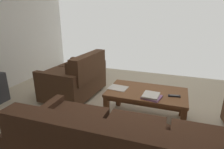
{
  "coord_description": "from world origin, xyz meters",
  "views": [
    {
      "loc": [
        -0.43,
        2.28,
        1.56
      ],
      "look_at": [
        0.28,
        0.29,
        0.84
      ],
      "focal_mm": 30.17,
      "sensor_mm": 36.0,
      "label": 1
    }
  ],
  "objects_px": {
    "loveseat_near": "(76,78)",
    "book_stack": "(151,96)",
    "coffee_table": "(146,96)",
    "tv_remote": "(174,96)",
    "loose_magazine": "(118,88)"
  },
  "relations": [
    {
      "from": "tv_remote",
      "to": "loose_magazine",
      "type": "xyz_separation_m",
      "value": [
        0.81,
        -0.03,
        -0.01
      ]
    },
    {
      "from": "loveseat_near",
      "to": "loose_magazine",
      "type": "xyz_separation_m",
      "value": [
        -0.96,
        0.41,
        0.1
      ]
    },
    {
      "from": "book_stack",
      "to": "tv_remote",
      "type": "bearing_deg",
      "value": -154.43
    },
    {
      "from": "loveseat_near",
      "to": "tv_remote",
      "type": "distance_m",
      "value": 1.82
    },
    {
      "from": "coffee_table",
      "to": "book_stack",
      "type": "distance_m",
      "value": 0.23
    },
    {
      "from": "tv_remote",
      "to": "book_stack",
      "type": "bearing_deg",
      "value": 25.57
    },
    {
      "from": "loveseat_near",
      "to": "loose_magazine",
      "type": "height_order",
      "value": "loveseat_near"
    },
    {
      "from": "book_stack",
      "to": "loose_magazine",
      "type": "height_order",
      "value": "book_stack"
    },
    {
      "from": "coffee_table",
      "to": "tv_remote",
      "type": "distance_m",
      "value": 0.39
    },
    {
      "from": "book_stack",
      "to": "loveseat_near",
      "type": "bearing_deg",
      "value": -21.25
    },
    {
      "from": "coffee_table",
      "to": "loose_magazine",
      "type": "height_order",
      "value": "loose_magazine"
    },
    {
      "from": "tv_remote",
      "to": "loose_magazine",
      "type": "distance_m",
      "value": 0.81
    },
    {
      "from": "loveseat_near",
      "to": "book_stack",
      "type": "relative_size",
      "value": 4.37
    },
    {
      "from": "coffee_table",
      "to": "loose_magazine",
      "type": "relative_size",
      "value": 4.12
    },
    {
      "from": "tv_remote",
      "to": "loose_magazine",
      "type": "height_order",
      "value": "tv_remote"
    }
  ]
}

